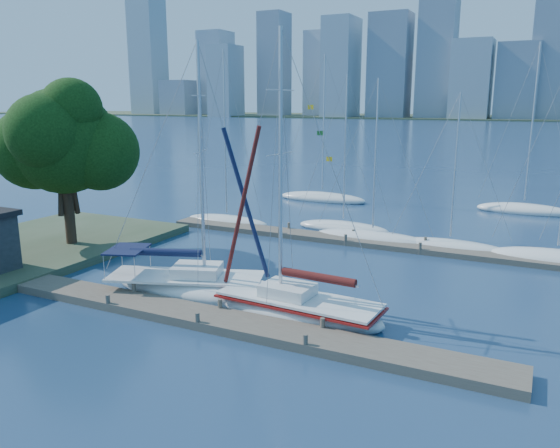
% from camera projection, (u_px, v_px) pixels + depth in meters
% --- Properties ---
extents(ground, '(700.00, 700.00, 0.00)m').
position_uv_depth(ground, '(209.00, 323.00, 24.10)').
color(ground, navy).
rests_on(ground, ground).
extents(near_dock, '(26.00, 2.00, 0.40)m').
position_uv_depth(near_dock, '(209.00, 319.00, 24.06)').
color(near_dock, brown).
rests_on(near_dock, ground).
extents(far_dock, '(30.00, 1.80, 0.36)m').
position_uv_depth(far_dock, '(363.00, 242.00, 37.23)').
color(far_dock, brown).
rests_on(far_dock, ground).
extents(shore, '(12.00, 22.00, 0.50)m').
position_uv_depth(shore, '(6.00, 254.00, 33.95)').
color(shore, '#38472D').
rests_on(shore, ground).
extents(far_shore, '(800.00, 100.00, 1.50)m').
position_uv_depth(far_shore, '(525.00, 119.00, 304.57)').
color(far_shore, '#38472D').
rests_on(far_shore, ground).
extents(tree, '(8.68, 7.89, 10.97)m').
position_uv_depth(tree, '(63.00, 139.00, 34.20)').
color(tree, black).
rests_on(tree, ground).
extents(sailboat_navy, '(8.80, 5.35, 12.91)m').
position_uv_depth(sailboat_navy, '(186.00, 275.00, 27.53)').
color(sailboat_navy, silver).
rests_on(sailboat_navy, ground).
extents(sailboat_maroon, '(8.17, 3.14, 13.16)m').
position_uv_depth(sailboat_maroon, '(298.00, 295.00, 24.51)').
color(sailboat_maroon, silver).
rests_on(sailboat_maroon, ground).
extents(bg_boat_0, '(7.50, 3.47, 13.70)m').
position_uv_depth(bg_boat_0, '(227.00, 221.00, 43.54)').
color(bg_boat_0, silver).
rests_on(bg_boat_0, ground).
extents(bg_boat_1, '(7.26, 2.67, 11.76)m').
position_uv_depth(bg_boat_1, '(343.00, 227.00, 41.28)').
color(bg_boat_1, silver).
rests_on(bg_boat_1, ground).
extents(bg_boat_2, '(8.48, 2.78, 11.40)m').
position_uv_depth(bg_boat_2, '(372.00, 238.00, 38.04)').
color(bg_boat_2, silver).
rests_on(bg_boat_2, ground).
extents(bg_boat_3, '(7.79, 3.66, 10.43)m').
position_uv_depth(bg_boat_3, '(450.00, 246.00, 35.92)').
color(bg_boat_3, silver).
rests_on(bg_boat_3, ground).
extents(bg_boat_4, '(8.27, 4.54, 13.50)m').
position_uv_depth(bg_boat_4, '(557.00, 259.00, 32.90)').
color(bg_boat_4, silver).
rests_on(bg_boat_4, ground).
extents(bg_boat_6, '(9.21, 5.03, 14.24)m').
position_uv_depth(bg_boat_6, '(322.00, 198.00, 53.57)').
color(bg_boat_6, silver).
rests_on(bg_boat_6, ground).
extents(bg_boat_7, '(8.09, 3.58, 14.73)m').
position_uv_depth(bg_boat_7, '(524.00, 209.00, 47.77)').
color(bg_boat_7, silver).
rests_on(bg_boat_7, ground).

